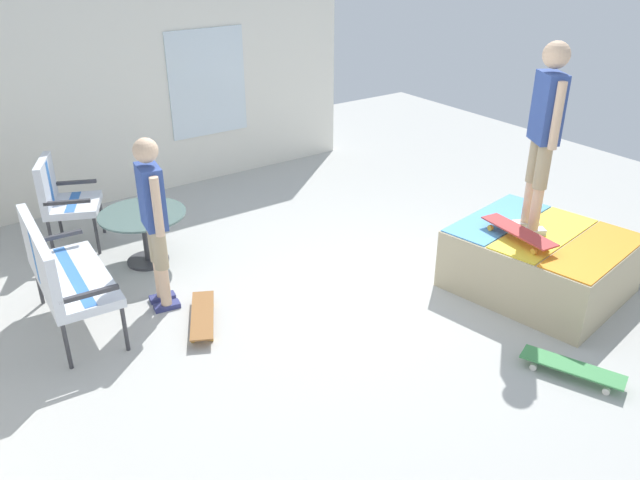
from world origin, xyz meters
The scene contains 11 objects.
ground_plane centered at (0.00, 0.00, -0.05)m, with size 12.00×12.00×0.10m, color #B2B2AD.
house_facade centered at (3.80, 0.49, 1.36)m, with size 0.23×6.00×2.71m.
skate_ramp centered at (-0.91, -1.65, 0.31)m, with size 1.83×2.36×0.61m.
patio_bench centered at (1.03, 2.38, 0.62)m, with size 1.28×0.62×1.02m.
patio_chair_near_house centered at (2.72, 1.90, 0.61)m, with size 0.79×0.75×1.02m.
patio_table centered at (1.84, 1.33, 0.40)m, with size 0.90×0.90×0.57m.
person_watching centered at (0.94, 1.52, 0.95)m, with size 0.48×0.28×1.64m.
person_skater centered at (-0.78, -1.55, 1.65)m, with size 0.43×0.35×1.77m.
skateboard_by_bench centered at (0.43, 1.37, 0.08)m, with size 0.80×0.54×0.10m.
skateboard_spare centered at (-1.97, -0.71, 0.08)m, with size 0.82×0.49×0.10m.
skateboard_on_ramp centered at (-0.86, -1.28, 0.70)m, with size 0.82×0.29×0.10m.
Camera 1 is at (-4.16, 3.30, 3.28)m, focal length 35.91 mm.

